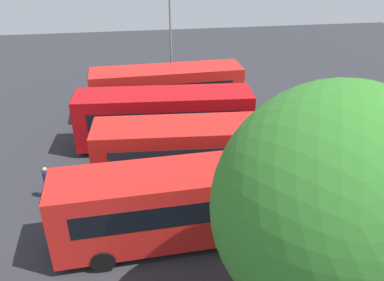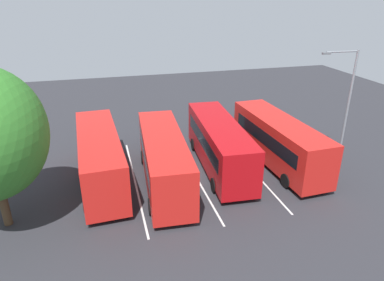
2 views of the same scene
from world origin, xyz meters
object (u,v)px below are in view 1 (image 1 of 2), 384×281
at_px(bus_center_right, 197,152).
at_px(street_lamp, 170,32).
at_px(pedestrian, 47,180).
at_px(bus_far_right, 180,203).
at_px(depot_tree, 332,206).
at_px(bus_center_left, 164,117).
at_px(bus_far_left, 167,90).

xyz_separation_m(bus_center_right, street_lamp, (-0.04, -12.88, 2.82)).
height_order(bus_center_right, pedestrian, bus_center_right).
bearing_deg(bus_far_right, depot_tree, 120.98).
relative_size(bus_center_right, depot_tree, 1.19).
bearing_deg(pedestrian, bus_center_right, 30.18).
distance_m(bus_center_right, depot_tree, 9.82).
height_order(bus_center_right, depot_tree, depot_tree).
bearing_deg(bus_center_right, pedestrian, 5.55).
bearing_deg(pedestrian, depot_tree, -14.90).
relative_size(pedestrian, depot_tree, 0.20).
height_order(bus_center_left, pedestrian, bus_center_left).
relative_size(bus_center_right, street_lamp, 1.26).
distance_m(bus_center_left, bus_far_right, 8.09).
xyz_separation_m(bus_far_left, depot_tree, (-2.80, 17.40, 3.41)).
bearing_deg(bus_center_left, street_lamp, -94.86).
xyz_separation_m(bus_center_right, pedestrian, (7.22, 0.22, -0.80)).
distance_m(bus_far_right, depot_tree, 6.97).
distance_m(bus_center_right, pedestrian, 7.27).
bearing_deg(bus_far_left, bus_center_right, 92.69).
distance_m(bus_far_left, bus_far_right, 12.36).
bearing_deg(depot_tree, street_lamp, -84.69).
bearing_deg(street_lamp, depot_tree, 9.49).
bearing_deg(bus_far_right, pedestrian, -34.93).
bearing_deg(street_lamp, bus_far_right, -0.44).
xyz_separation_m(bus_center_left, bus_far_right, (0.04, 8.09, 0.00)).
xyz_separation_m(bus_far_left, bus_center_left, (0.54, 4.25, 0.00)).
xyz_separation_m(bus_center_right, depot_tree, (-2.07, 8.98, 3.41)).
xyz_separation_m(pedestrian, depot_tree, (-9.29, 8.75, 4.21)).
height_order(bus_center_left, bus_center_right, same).
bearing_deg(depot_tree, bus_far_left, -80.85).
bearing_deg(bus_center_right, depot_tree, 106.76).
bearing_deg(street_lamp, pedestrian, -24.80).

